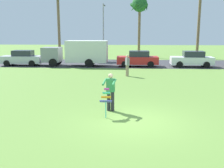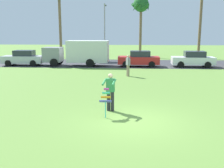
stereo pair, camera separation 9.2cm
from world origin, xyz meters
The scene contains 11 objects.
ground_plane centered at (0.00, 0.00, 0.00)m, with size 120.00×120.00×0.00m, color olive.
road_strip centered at (0.00, 19.43, 0.01)m, with size 120.00×8.00×0.01m, color #38383D.
person_kite_flyer centered at (-1.07, 1.39, 0.95)m, with size 0.62×0.71×1.73m.
kite_held centered at (-1.20, 0.55, 0.81)m, with size 0.51×0.63×1.19m.
parked_car_silver centered at (-11.49, 17.03, 0.77)m, with size 4.26×1.96×1.60m.
parked_truck_grey_van centered at (-5.41, 17.03, 1.41)m, with size 6.72×2.16×2.62m.
parked_car_red centered at (0.68, 17.03, 0.77)m, with size 4.21×1.85×1.60m.
parked_car_white centered at (6.17, 17.02, 0.77)m, with size 4.25×1.93×1.60m.
palm_tree_right_near centered at (1.18, 27.49, 6.85)m, with size 2.58×2.71×8.25m.
streetlight_pole centered at (-3.53, 24.27, 4.00)m, with size 0.24×1.65×7.00m.
person_walker_near centered at (-0.36, 10.91, 0.93)m, with size 0.36×0.51×1.73m.
Camera 2 is at (-0.19, -10.16, 3.58)m, focal length 42.32 mm.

